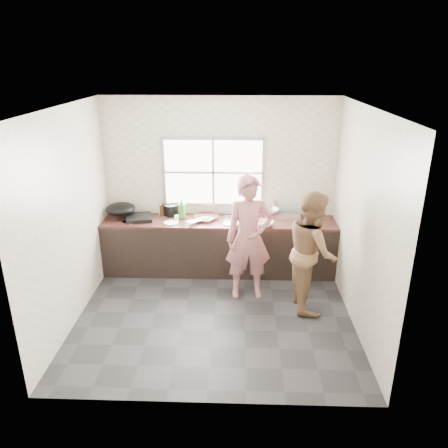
{
  "coord_description": "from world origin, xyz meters",
  "views": [
    {
      "loc": [
        0.3,
        -5.02,
        3.23
      ],
      "look_at": [
        0.1,
        0.65,
        1.05
      ],
      "focal_mm": 35.0,
      "sensor_mm": 36.0,
      "label": 1
    }
  ],
  "objects_px": {
    "dish_rack": "(288,208)",
    "pot_lid_right": "(165,214)",
    "black_pot": "(171,210)",
    "bowl_held": "(235,224)",
    "bottle_green": "(182,208)",
    "glass_jar": "(177,218)",
    "woman": "(249,242)",
    "wok": "(121,209)",
    "bottle_brown_tall": "(164,209)",
    "bowl_mince": "(206,220)",
    "person_side": "(312,251)",
    "bottle_brown_short": "(169,209)",
    "pot_lid_left": "(131,222)",
    "cutting_board": "(206,217)",
    "plate_food": "(171,223)",
    "bowl_crabs": "(266,224)",
    "burner": "(139,218)"
  },
  "relations": [
    {
      "from": "bottle_brown_short",
      "to": "pot_lid_right",
      "type": "bearing_deg",
      "value": 180.0
    },
    {
      "from": "bowl_mince",
      "to": "wok",
      "type": "xyz_separation_m",
      "value": [
        -1.35,
        0.13,
        0.12
      ]
    },
    {
      "from": "bowl_mince",
      "to": "black_pot",
      "type": "relative_size",
      "value": 0.79
    },
    {
      "from": "bottle_green",
      "to": "pot_lid_right",
      "type": "height_order",
      "value": "bottle_green"
    },
    {
      "from": "person_side",
      "to": "pot_lid_left",
      "type": "bearing_deg",
      "value": 66.89
    },
    {
      "from": "bowl_held",
      "to": "bottle_green",
      "type": "height_order",
      "value": "bottle_green"
    },
    {
      "from": "woman",
      "to": "bowl_crabs",
      "type": "height_order",
      "value": "woman"
    },
    {
      "from": "cutting_board",
      "to": "woman",
      "type": "bearing_deg",
      "value": -52.44
    },
    {
      "from": "person_side",
      "to": "bowl_held",
      "type": "xyz_separation_m",
      "value": [
        -1.03,
        0.78,
        0.07
      ]
    },
    {
      "from": "bowl_held",
      "to": "dish_rack",
      "type": "distance_m",
      "value": 0.91
    },
    {
      "from": "burner",
      "to": "pot_lid_left",
      "type": "height_order",
      "value": "burner"
    },
    {
      "from": "bowl_mince",
      "to": "cutting_board",
      "type": "bearing_deg",
      "value": 95.24
    },
    {
      "from": "plate_food",
      "to": "pot_lid_left",
      "type": "distance_m",
      "value": 0.63
    },
    {
      "from": "glass_jar",
      "to": "dish_rack",
      "type": "distance_m",
      "value": 1.74
    },
    {
      "from": "woman",
      "to": "dish_rack",
      "type": "height_order",
      "value": "woman"
    },
    {
      "from": "black_pot",
      "to": "dish_rack",
      "type": "relative_size",
      "value": 0.56
    },
    {
      "from": "dish_rack",
      "to": "pot_lid_right",
      "type": "distance_m",
      "value": 1.94
    },
    {
      "from": "bottle_green",
      "to": "pot_lid_left",
      "type": "xyz_separation_m",
      "value": [
        -0.77,
        -0.2,
        -0.15
      ]
    },
    {
      "from": "black_pot",
      "to": "dish_rack",
      "type": "distance_m",
      "value": 1.85
    },
    {
      "from": "person_side",
      "to": "bottle_brown_short",
      "type": "distance_m",
      "value": 2.43
    },
    {
      "from": "bowl_held",
      "to": "woman",
      "type": "bearing_deg",
      "value": -69.57
    },
    {
      "from": "bottle_green",
      "to": "black_pot",
      "type": "bearing_deg",
      "value": 145.13
    },
    {
      "from": "cutting_board",
      "to": "plate_food",
      "type": "xyz_separation_m",
      "value": [
        -0.52,
        -0.25,
        -0.01
      ]
    },
    {
      "from": "bowl_crabs",
      "to": "bottle_brown_tall",
      "type": "bearing_deg",
      "value": 164.62
    },
    {
      "from": "woman",
      "to": "bottle_green",
      "type": "distance_m",
      "value": 1.35
    },
    {
      "from": "black_pot",
      "to": "pot_lid_right",
      "type": "xyz_separation_m",
      "value": [
        -0.09,
        0.0,
        -0.08
      ]
    },
    {
      "from": "bowl_crabs",
      "to": "pot_lid_right",
      "type": "height_order",
      "value": "bowl_crabs"
    },
    {
      "from": "bottle_green",
      "to": "plate_food",
      "type": "bearing_deg",
      "value": -120.06
    },
    {
      "from": "woman",
      "to": "wok",
      "type": "bearing_deg",
      "value": 151.13
    },
    {
      "from": "bowl_crabs",
      "to": "bowl_held",
      "type": "bearing_deg",
      "value": -179.82
    },
    {
      "from": "bowl_held",
      "to": "burner",
      "type": "bearing_deg",
      "value": 171.93
    },
    {
      "from": "cutting_board",
      "to": "wok",
      "type": "relative_size",
      "value": 0.88
    },
    {
      "from": "person_side",
      "to": "bowl_held",
      "type": "bearing_deg",
      "value": 48.42
    },
    {
      "from": "bottle_brown_tall",
      "to": "glass_jar",
      "type": "xyz_separation_m",
      "value": [
        0.23,
        -0.27,
        -0.06
      ]
    },
    {
      "from": "cutting_board",
      "to": "bottle_brown_short",
      "type": "bearing_deg",
      "value": 167.91
    },
    {
      "from": "bowl_held",
      "to": "glass_jar",
      "type": "relative_size",
      "value": 2.0
    },
    {
      "from": "plate_food",
      "to": "woman",
      "type": "bearing_deg",
      "value": -27.14
    },
    {
      "from": "bowl_mince",
      "to": "black_pot",
      "type": "height_order",
      "value": "black_pot"
    },
    {
      "from": "bowl_held",
      "to": "bottle_green",
      "type": "distance_m",
      "value": 0.89
    },
    {
      "from": "plate_food",
      "to": "dish_rack",
      "type": "distance_m",
      "value": 1.83
    },
    {
      "from": "bowl_held",
      "to": "bottle_brown_short",
      "type": "xyz_separation_m",
      "value": [
        -1.06,
        0.44,
        0.07
      ]
    },
    {
      "from": "black_pot",
      "to": "dish_rack",
      "type": "bearing_deg",
      "value": -1.8
    },
    {
      "from": "bowl_mince",
      "to": "dish_rack",
      "type": "height_order",
      "value": "dish_rack"
    },
    {
      "from": "bowl_crabs",
      "to": "glass_jar",
      "type": "relative_size",
      "value": 2.14
    },
    {
      "from": "plate_food",
      "to": "bowl_crabs",
      "type": "bearing_deg",
      "value": -2.37
    },
    {
      "from": "cutting_board",
      "to": "bowl_held",
      "type": "distance_m",
      "value": 0.55
    },
    {
      "from": "plate_food",
      "to": "person_side",
      "type": "bearing_deg",
      "value": -22.76
    },
    {
      "from": "person_side",
      "to": "pot_lid_right",
      "type": "distance_m",
      "value": 2.47
    },
    {
      "from": "person_side",
      "to": "burner",
      "type": "xyz_separation_m",
      "value": [
        -2.53,
        0.99,
        0.07
      ]
    },
    {
      "from": "woman",
      "to": "plate_food",
      "type": "relative_size",
      "value": 7.66
    }
  ]
}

